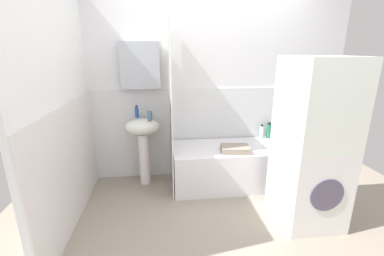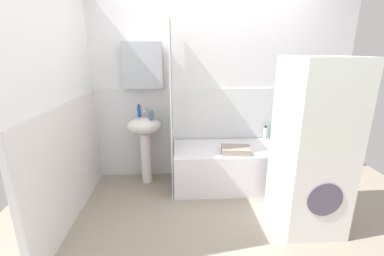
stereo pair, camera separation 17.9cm
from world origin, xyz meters
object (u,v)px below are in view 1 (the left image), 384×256
object	(u,v)px
bathtub	(233,165)
conditioner_bottle	(277,131)
soap_dispenser	(137,112)
body_wash_bottle	(269,131)
shampoo_bottle	(262,132)
toothbrush_cup	(150,115)
washer_dryer_stack	(312,144)
sink	(143,137)
towel_folded	(235,149)

from	to	relation	value
bathtub	conditioner_bottle	xyz separation A→B (m)	(0.67, 0.28, 0.35)
soap_dispenser	body_wash_bottle	xyz separation A→B (m)	(1.76, 0.06, -0.33)
conditioner_bottle	shampoo_bottle	bearing A→B (deg)	179.17
body_wash_bottle	bathtub	bearing A→B (deg)	-153.67
body_wash_bottle	shampoo_bottle	bearing A→B (deg)	178.62
toothbrush_cup	conditioner_bottle	distance (m)	1.75
soap_dispenser	washer_dryer_stack	world-z (taller)	washer_dryer_stack
soap_dispenser	bathtub	size ratio (longest dim) A/B	0.11
conditioner_bottle	body_wash_bottle	distance (m)	0.11
bathtub	shampoo_bottle	size ratio (longest dim) A/B	7.98
bathtub	washer_dryer_stack	size ratio (longest dim) A/B	0.95
sink	toothbrush_cup	distance (m)	0.30
toothbrush_cup	towel_folded	xyz separation A→B (m)	(1.00, -0.28, -0.37)
soap_dispenser	towel_folded	bearing A→B (deg)	-18.58
soap_dispenser	shampoo_bottle	bearing A→B (deg)	2.04
bathtub	body_wash_bottle	xyz separation A→B (m)	(0.56, 0.28, 0.36)
sink	conditioner_bottle	size ratio (longest dim) A/B	4.31
toothbrush_cup	shampoo_bottle	distance (m)	1.54
shampoo_bottle	washer_dryer_stack	distance (m)	1.10
soap_dispenser	sink	bearing A→B (deg)	-46.50
toothbrush_cup	washer_dryer_stack	distance (m)	1.82
sink	conditioner_bottle	world-z (taller)	sink
sink	washer_dryer_stack	size ratio (longest dim) A/B	0.53
body_wash_bottle	soap_dispenser	bearing A→B (deg)	-178.16
toothbrush_cup	washer_dryer_stack	bearing A→B (deg)	-29.83
bathtub	body_wash_bottle	size ratio (longest dim) A/B	7.06
sink	shampoo_bottle	bearing A→B (deg)	4.66
bathtub	toothbrush_cup	bearing A→B (deg)	173.93
towel_folded	toothbrush_cup	bearing A→B (deg)	164.35
soap_dispenser	toothbrush_cup	bearing A→B (deg)	-34.45
sink	toothbrush_cup	world-z (taller)	toothbrush_cup
soap_dispenser	towel_folded	size ratio (longest dim) A/B	0.50
soap_dispenser	body_wash_bottle	world-z (taller)	soap_dispenser
sink	body_wash_bottle	bearing A→B (deg)	4.30
toothbrush_cup	shampoo_bottle	world-z (taller)	toothbrush_cup
toothbrush_cup	shampoo_bottle	bearing A→B (deg)	6.45
toothbrush_cup	body_wash_bottle	bearing A→B (deg)	5.95
toothbrush_cup	shampoo_bottle	xyz separation A→B (m)	(1.50, 0.17, -0.32)
body_wash_bottle	conditioner_bottle	bearing A→B (deg)	-0.32
sink	bathtub	xyz separation A→B (m)	(1.14, -0.15, -0.38)
sink	soap_dispenser	world-z (taller)	soap_dispenser
sink	bathtub	distance (m)	1.21
conditioner_bottle	shampoo_bottle	distance (m)	0.21
sink	soap_dispenser	size ratio (longest dim) A/B	5.27
bathtub	towel_folded	size ratio (longest dim) A/B	4.66
soap_dispenser	washer_dryer_stack	distance (m)	2.02
soap_dispenser	shampoo_bottle	xyz separation A→B (m)	(1.66, 0.06, -0.34)
bathtub	shampoo_bottle	world-z (taller)	shampoo_bottle
washer_dryer_stack	bathtub	bearing A→B (deg)	124.02
conditioner_bottle	towel_folded	size ratio (longest dim) A/B	0.61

